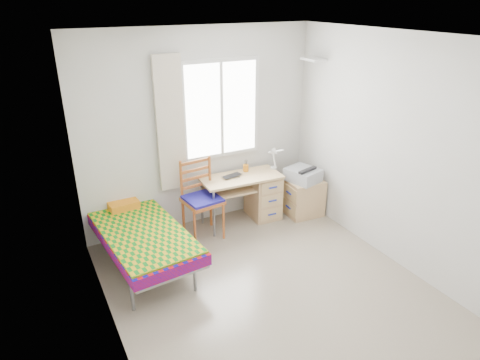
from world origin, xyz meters
name	(u,v)px	position (x,y,z in m)	size (l,w,h in m)	color
floor	(267,286)	(0.00, 0.00, 0.00)	(3.50, 3.50, 0.00)	#BCAD93
ceiling	(275,36)	(0.00, 0.00, 2.60)	(3.50, 3.50, 0.00)	white
wall_back	(200,130)	(0.00, 1.75, 1.30)	(3.20, 3.20, 0.00)	silver
wall_left	(102,213)	(-1.60, 0.00, 1.30)	(3.50, 3.50, 0.00)	silver
wall_right	(391,151)	(1.60, 0.00, 1.30)	(3.50, 3.50, 0.00)	silver
window	(221,109)	(0.30, 1.73, 1.55)	(1.10, 0.04, 1.30)	white
curtain	(170,125)	(-0.42, 1.68, 1.45)	(0.35, 0.05, 1.70)	beige
floating_shelf	(313,59)	(1.49, 1.40, 2.15)	(0.20, 0.32, 0.03)	white
bed	(139,230)	(-1.05, 1.18, 0.38)	(1.01, 1.89, 0.79)	gray
desk	(259,193)	(0.72, 1.44, 0.37)	(1.11, 0.56, 0.68)	tan
chair	(201,194)	(-0.17, 1.38, 0.57)	(0.49, 0.49, 1.03)	#AD6A21
cabinet	(303,197)	(1.33, 1.22, 0.26)	(0.52, 0.46, 0.53)	tan
printer	(303,174)	(1.30, 1.21, 0.62)	(0.47, 0.51, 0.19)	#A6A9AE
laptop	(234,177)	(0.34, 1.45, 0.69)	(0.28, 0.18, 0.02)	black
pen_cup	(246,168)	(0.59, 1.57, 0.73)	(0.08, 0.08, 0.10)	orange
task_lamp	(275,156)	(0.92, 1.36, 0.91)	(0.22, 0.31, 0.38)	white
book	(226,185)	(0.22, 1.47, 0.59)	(0.15, 0.20, 0.02)	gray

